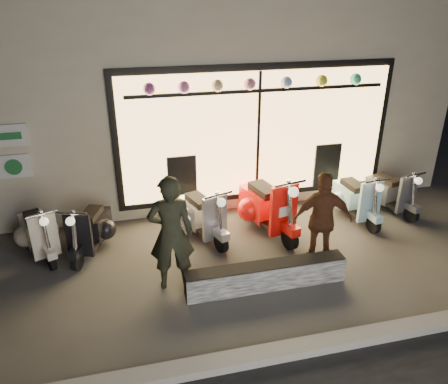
# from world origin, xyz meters

# --- Properties ---
(ground) EXTENTS (40.00, 40.00, 0.00)m
(ground) POSITION_xyz_m (0.00, 0.00, 0.00)
(ground) COLOR #383533
(ground) RESTS_ON ground
(kerb) EXTENTS (40.00, 0.25, 0.12)m
(kerb) POSITION_xyz_m (0.00, -2.00, 0.06)
(kerb) COLOR slate
(kerb) RESTS_ON ground
(shop_building) EXTENTS (10.20, 6.23, 4.20)m
(shop_building) POSITION_xyz_m (0.00, 4.98, 2.10)
(shop_building) COLOR beige
(shop_building) RESTS_ON ground
(graffiti_barrier) EXTENTS (2.43, 0.28, 0.40)m
(graffiti_barrier) POSITION_xyz_m (0.14, -0.65, 0.20)
(graffiti_barrier) COLOR black
(graffiti_barrier) RESTS_ON ground
(scooter_silver) EXTENTS (0.74, 1.41, 1.01)m
(scooter_silver) POSITION_xyz_m (-0.50, 1.17, 0.40)
(scooter_silver) COLOR black
(scooter_silver) RESTS_ON ground
(scooter_red) EXTENTS (0.75, 1.63, 1.16)m
(scooter_red) POSITION_xyz_m (0.70, 1.11, 0.47)
(scooter_red) COLOR black
(scooter_red) RESTS_ON ground
(scooter_black) EXTENTS (0.71, 1.32, 0.95)m
(scooter_black) POSITION_xyz_m (-2.39, 1.14, 0.38)
(scooter_black) COLOR black
(scooter_black) RESTS_ON ground
(scooter_cream) EXTENTS (0.74, 1.30, 0.94)m
(scooter_cream) POSITION_xyz_m (-3.27, 1.23, 0.38)
(scooter_cream) COLOR black
(scooter_cream) RESTS_ON ground
(scooter_blue) EXTENTS (0.49, 1.37, 0.98)m
(scooter_blue) POSITION_xyz_m (2.54, 1.14, 0.39)
(scooter_blue) COLOR black
(scooter_blue) RESTS_ON ground
(scooter_grey) EXTENTS (0.58, 1.31, 0.93)m
(scooter_grey) POSITION_xyz_m (3.38, 1.29, 0.37)
(scooter_grey) COLOR black
(scooter_grey) RESTS_ON ground
(man) EXTENTS (0.68, 0.48, 1.79)m
(man) POSITION_xyz_m (-1.19, -0.28, 0.90)
(man) COLOR black
(man) RESTS_ON ground
(woman) EXTENTS (0.99, 0.58, 1.58)m
(woman) POSITION_xyz_m (1.20, -0.22, 0.79)
(woman) COLOR #58301B
(woman) RESTS_ON ground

